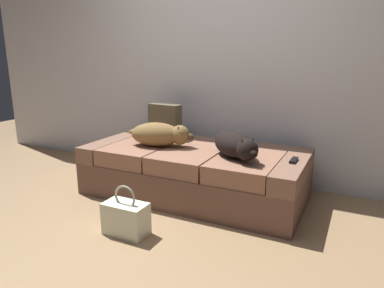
{
  "coord_description": "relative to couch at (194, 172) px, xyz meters",
  "views": [
    {
      "loc": [
        1.34,
        -1.76,
        1.28
      ],
      "look_at": [
        0.0,
        0.98,
        0.5
      ],
      "focal_mm": 32.92,
      "sensor_mm": 36.0,
      "label": 1
    }
  ],
  "objects": [
    {
      "name": "throw_pillow",
      "position": [
        -0.47,
        0.27,
        0.4
      ],
      "size": [
        0.35,
        0.15,
        0.34
      ],
      "primitive_type": "cube",
      "rotation": [
        0.0,
        0.0,
        -0.09
      ],
      "color": "brown",
      "rests_on": "couch"
    },
    {
      "name": "dog_tan",
      "position": [
        -0.32,
        -0.07,
        0.34
      ],
      "size": [
        0.64,
        0.37,
        0.22
      ],
      "color": "olive",
      "rests_on": "couch"
    },
    {
      "name": "handbag",
      "position": [
        -0.12,
        -0.9,
        -0.1
      ],
      "size": [
        0.32,
        0.18,
        0.38
      ],
      "color": "silver",
      "rests_on": "ground"
    },
    {
      "name": "back_wall",
      "position": [
        0.0,
        0.65,
        1.18
      ],
      "size": [
        6.4,
        0.1,
        2.8
      ],
      "primitive_type": "cube",
      "color": "silver",
      "rests_on": "ground"
    },
    {
      "name": "couch",
      "position": [
        0.0,
        0.0,
        0.0
      ],
      "size": [
        1.98,
        0.95,
        0.45
      ],
      "color": "brown",
      "rests_on": "ground"
    },
    {
      "name": "ground_plane",
      "position": [
        0.0,
        -1.03,
        -0.22
      ],
      "size": [
        10.0,
        10.0,
        0.0
      ],
      "primitive_type": "plane",
      "color": "#987753"
    },
    {
      "name": "tv_remote",
      "position": [
        0.89,
        -0.03,
        0.24
      ],
      "size": [
        0.05,
        0.15,
        0.02
      ],
      "primitive_type": "cube",
      "rotation": [
        0.0,
        0.0,
        -0.02
      ],
      "color": "black",
      "rests_on": "couch"
    },
    {
      "name": "dog_dark",
      "position": [
        0.44,
        -0.12,
        0.33
      ],
      "size": [
        0.54,
        0.51,
        0.21
      ],
      "color": "black",
      "rests_on": "couch"
    }
  ]
}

